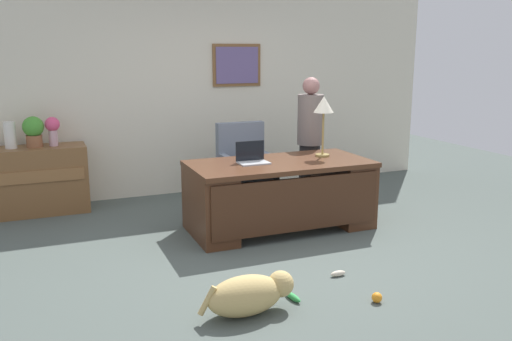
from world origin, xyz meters
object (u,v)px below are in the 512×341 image
object	(u,v)px
laptop	(252,158)
dog_toy_plush	(338,273)
desk_lamp	(324,108)
dog_toy_bone	(293,297)
credenza	(33,181)
armchair	(245,170)
dog_lying	(250,294)
vase_with_flowers	(53,128)
vase_empty	(10,135)
dog_toy_ball	(377,298)
potted_plant	(33,130)
desk	(281,192)
person_standing	(310,140)

from	to	relation	value
laptop	dog_toy_plush	xyz separation A→B (m)	(0.22, -1.45, -0.77)
desk_lamp	dog_toy_bone	xyz separation A→B (m)	(-1.21, -1.75, -1.25)
credenza	desk_lamp	world-z (taller)	desk_lamp
armchair	dog_lying	size ratio (longest dim) A/B	1.37
vase_with_flowers	armchair	bearing A→B (deg)	-18.71
laptop	vase_empty	world-z (taller)	vase_empty
desk_lamp	vase_with_flowers	bearing A→B (deg)	151.48
laptop	desk_lamp	distance (m)	1.00
dog_toy_bone	dog_toy_ball	bearing A→B (deg)	-26.11
armchair	potted_plant	size ratio (longest dim) A/B	2.90
desk	armchair	xyz separation A→B (m)	(-0.06, 0.91, 0.06)
credenza	potted_plant	xyz separation A→B (m)	(0.05, 0.00, 0.60)
desk	dog_toy_bone	bearing A→B (deg)	-111.56
vase_with_flowers	dog_toy_plush	world-z (taller)	vase_with_flowers
desk	vase_empty	size ratio (longest dim) A/B	6.24
vase_empty	vase_with_flowers	bearing A→B (deg)	0.00
vase_with_flowers	vase_empty	bearing A→B (deg)	180.00
desk	laptop	distance (m)	0.50
dog_lying	potted_plant	world-z (taller)	potted_plant
dog_lying	desk_lamp	distance (m)	2.68
person_standing	desk_lamp	bearing A→B (deg)	-105.97
desk	laptop	xyz separation A→B (m)	(-0.30, 0.08, 0.39)
person_standing	dog_toy_plush	distance (m)	2.43
desk	vase_with_flowers	xyz separation A→B (m)	(-2.21, 1.63, 0.60)
desk	dog_toy_bone	size ratio (longest dim) A/B	10.24
laptop	dog_toy_plush	bearing A→B (deg)	-81.33
vase_empty	credenza	bearing A→B (deg)	-0.37
laptop	vase_empty	size ratio (longest dim) A/B	1.03
desk_lamp	dog_toy_bone	distance (m)	2.47
armchair	vase_with_flowers	size ratio (longest dim) A/B	3.04
credenza	desk_lamp	bearing A→B (deg)	-26.40
person_standing	vase_with_flowers	world-z (taller)	person_standing
dog_toy_plush	credenza	bearing A→B (deg)	128.60
dog_lying	vase_with_flowers	xyz separation A→B (m)	(-1.17, 3.34, 0.86)
laptop	potted_plant	world-z (taller)	potted_plant
laptop	vase_with_flowers	xyz separation A→B (m)	(-1.91, 1.55, 0.21)
dog_toy_bone	dog_lying	bearing A→B (deg)	-168.23
credenza	dog_toy_plush	world-z (taller)	credenza
vase_with_flowers	dog_toy_ball	bearing A→B (deg)	-58.75
armchair	vase_with_flowers	bearing A→B (deg)	161.29
person_standing	dog_toy_ball	bearing A→B (deg)	-106.94
vase_empty	dog_toy_ball	bearing A→B (deg)	-53.59
credenza	laptop	distance (m)	2.69
person_standing	dog_toy_ball	distance (m)	2.92
dog_toy_plush	dog_toy_ball	bearing A→B (deg)	-87.99
desk	dog_lying	bearing A→B (deg)	-121.33
desk_lamp	potted_plant	distance (m)	3.36
laptop	dog_toy_ball	distance (m)	2.14
dog_lying	dog_toy_ball	distance (m)	1.01
credenza	dog_toy_ball	size ratio (longest dim) A/B	15.04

